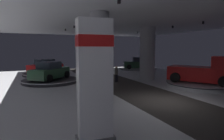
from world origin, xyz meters
The scene contains 14 objects.
ground centered at (0.00, 0.00, -0.02)m, with size 24.00×44.00×0.06m.
ceiling_with_spotlights centered at (0.00, 0.00, 5.55)m, with size 24.00×44.00×0.39m.
column_left centered at (-3.58, 1.89, 2.75)m, with size 1.17×1.17×5.50m.
column_right centered at (3.74, 7.78, 2.75)m, with size 1.58×1.58×5.50m.
brand_sign_pylon centered at (-5.68, -3.62, 2.17)m, with size 1.29×0.70×4.20m.
display_platform_deep_right centered at (7.04, 15.29, 0.19)m, with size 5.35×5.35×0.34m.
display_car_deep_right centered at (7.07, 15.27, 1.10)m, with size 4.57×3.40×1.71m.
display_platform_far_left centered at (-5.91, 9.94, 0.18)m, with size 5.39×5.39×0.31m.
display_car_far_left centered at (-5.94, 9.91, 1.08)m, with size 4.13×4.34×1.71m.
display_platform_deep_left centered at (-5.93, 15.68, 0.16)m, with size 5.54×5.54×0.29m.
display_car_deep_left centered at (-5.95, 15.66, 1.05)m, with size 4.48×3.87×1.71m.
display_platform_mid_right centered at (5.90, 2.68, 0.20)m, with size 5.74×5.74×0.36m.
pickup_truck_mid_right centered at (6.07, 2.41, 1.30)m, with size 4.64×5.61×2.30m.
visitor_walking_near centered at (0.06, 7.53, 0.91)m, with size 0.32×0.32×1.59m.
Camera 1 is at (-7.56, -9.58, 3.26)m, focal length 31.03 mm.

